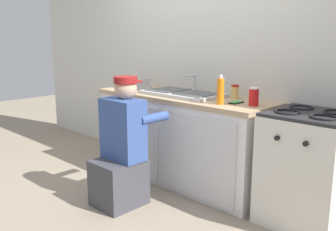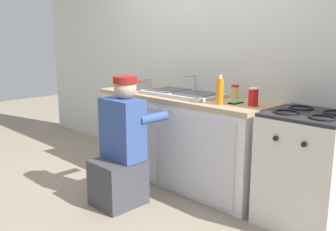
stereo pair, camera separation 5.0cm
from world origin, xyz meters
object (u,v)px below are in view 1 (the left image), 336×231
object	(u,v)px
plumber_person	(122,152)
dish_rack_tray	(136,86)
soda_cup_red	(254,97)
cell_phone	(236,102)
soap_bottle_orange	(220,91)
sink_double_basin	(182,93)
condiment_jar	(235,92)
stove_range	(307,169)

from	to	relation	value
plumber_person	dish_rack_tray	world-z (taller)	plumber_person
soda_cup_red	cell_phone	bearing A→B (deg)	179.50
plumber_person	soap_bottle_orange	distance (m)	0.99
dish_rack_tray	cell_phone	world-z (taller)	dish_rack_tray
sink_double_basin	soap_bottle_orange	world-z (taller)	soap_bottle_orange
cell_phone	soap_bottle_orange	size ratio (longest dim) A/B	0.56
soda_cup_red	condiment_jar	size ratio (longest dim) A/B	1.19
dish_rack_tray	soap_bottle_orange	world-z (taller)	soap_bottle_orange
stove_range	cell_phone	bearing A→B (deg)	-179.09
sink_double_basin	soda_cup_red	xyz separation A→B (m)	(0.80, -0.01, 0.06)
plumber_person	cell_phone	xyz separation A→B (m)	(0.63, 0.76, 0.41)
plumber_person	cell_phone	size ratio (longest dim) A/B	7.89
dish_rack_tray	condiment_jar	world-z (taller)	condiment_jar
sink_double_basin	cell_phone	world-z (taller)	sink_double_basin
soda_cup_red	soap_bottle_orange	distance (m)	0.28
dish_rack_tray	cell_phone	size ratio (longest dim) A/B	2.00
condiment_jar	soap_bottle_orange	distance (m)	0.35
plumber_person	soda_cup_red	size ratio (longest dim) A/B	7.26
dish_rack_tray	soda_cup_red	distance (m)	1.48
plumber_person	cell_phone	bearing A→B (deg)	50.07
plumber_person	soda_cup_red	xyz separation A→B (m)	(0.80, 0.76, 0.48)
cell_phone	condiment_jar	xyz separation A→B (m)	(-0.15, 0.19, 0.06)
stove_range	dish_rack_tray	world-z (taller)	dish_rack_tray
sink_double_basin	dish_rack_tray	distance (m)	0.68
condiment_jar	sink_double_basin	bearing A→B (deg)	-159.92
soap_bottle_orange	condiment_jar	bearing A→B (deg)	103.61
sink_double_basin	stove_range	world-z (taller)	sink_double_basin
stove_range	dish_rack_tray	size ratio (longest dim) A/B	3.18
dish_rack_tray	soap_bottle_orange	bearing A→B (deg)	-6.80
stove_range	dish_rack_tray	distance (m)	2.02
dish_rack_tray	condiment_jar	xyz separation A→B (m)	(1.16, 0.19, 0.04)
sink_double_basin	plumber_person	distance (m)	0.88
soda_cup_red	cell_phone	distance (m)	0.18
sink_double_basin	cell_phone	xyz separation A→B (m)	(0.63, -0.01, -0.01)
stove_range	condiment_jar	world-z (taller)	condiment_jar
plumber_person	soda_cup_red	bearing A→B (deg)	43.27
cell_phone	soap_bottle_orange	distance (m)	0.19
stove_range	condiment_jar	distance (m)	0.96
sink_double_basin	dish_rack_tray	size ratio (longest dim) A/B	2.86
sink_double_basin	stove_range	distance (m)	1.37
dish_rack_tray	cell_phone	bearing A→B (deg)	-0.18
sink_double_basin	soda_cup_red	distance (m)	0.80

